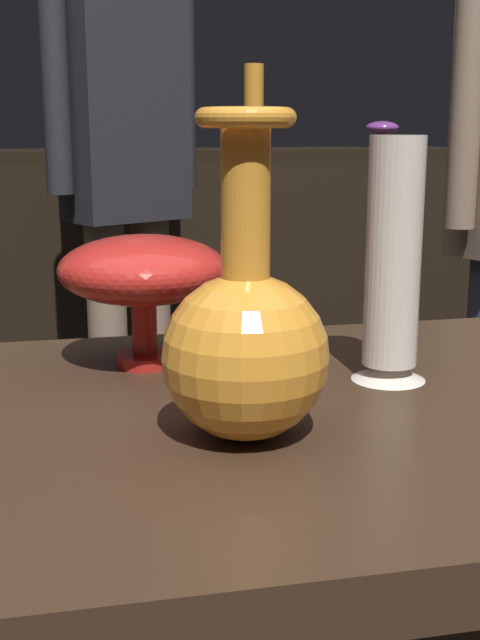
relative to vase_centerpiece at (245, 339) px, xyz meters
name	(u,v)px	position (x,y,z in m)	size (l,w,h in m)	color
back_display_shelf	(110,290)	(0.01, 2.27, -0.40)	(2.60, 0.40, 0.99)	black
vase_centerpiece	(245,339)	(0.00, 0.00, 0.00)	(0.15, 0.15, 0.29)	orange
vase_left_accent	(143,272)	(-0.07, 0.25, 0.02)	(0.19, 0.19, 0.15)	red
vase_right_accent	(393,268)	(0.19, 0.14, 0.03)	(0.08, 0.08, 0.26)	silver
shelf_vase_right	(254,109)	(0.53, 2.23, 0.23)	(0.10, 0.10, 0.29)	orange
shelf_vase_far_right	(382,128)	(1.05, 2.33, 0.17)	(0.12, 0.12, 0.10)	#7A388E
visitor_center_back	(125,161)	(0.03, 1.63, 0.09)	(0.42, 0.31, 1.65)	#846B56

